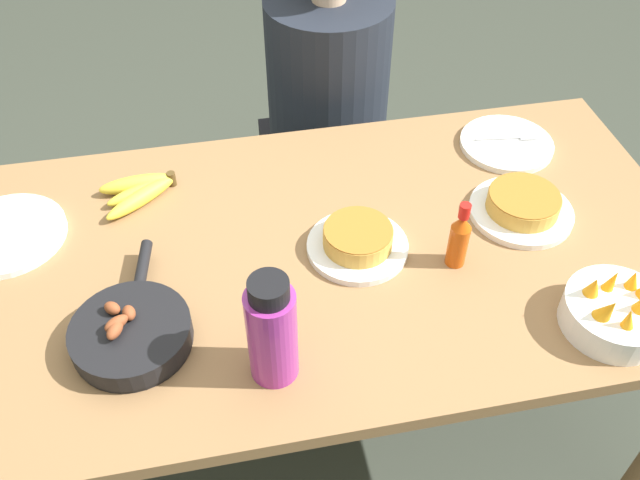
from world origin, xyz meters
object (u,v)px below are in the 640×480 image
(hot_sauce_bottle, at_px, (459,238))
(frittata_plate_center, at_px, (358,241))
(banana_bunch, at_px, (141,190))
(frittata_plate_side, at_px, (522,206))
(empty_plate_near_front, at_px, (506,144))
(person_figure, at_px, (328,140))
(empty_plate_far_left, at_px, (6,235))
(fruit_bowl_mango, at_px, (616,311))
(water_bottle, at_px, (272,331))
(skillet, at_px, (132,333))

(hot_sauce_bottle, bearing_deg, frittata_plate_center, 158.60)
(banana_bunch, xyz_separation_m, frittata_plate_side, (0.85, -0.23, 0.01))
(empty_plate_near_front, bearing_deg, banana_bunch, -178.93)
(hot_sauce_bottle, relative_size, person_figure, 0.13)
(empty_plate_near_front, xyz_separation_m, empty_plate_far_left, (-1.21, -0.10, -0.00))
(empty_plate_far_left, distance_m, hot_sauce_bottle, 0.98)
(frittata_plate_center, distance_m, hot_sauce_bottle, 0.21)
(frittata_plate_side, bearing_deg, banana_bunch, 164.91)
(banana_bunch, distance_m, fruit_bowl_mango, 1.06)
(hot_sauce_bottle, bearing_deg, water_bottle, -154.88)
(empty_plate_near_front, distance_m, water_bottle, 0.88)
(water_bottle, xyz_separation_m, person_figure, (0.30, 1.00, -0.36))
(skillet, relative_size, fruit_bowl_mango, 1.72)
(empty_plate_far_left, relative_size, hot_sauce_bottle, 1.59)
(water_bottle, bearing_deg, skillet, 156.11)
(empty_plate_near_front, distance_m, person_figure, 0.63)
(skillet, relative_size, empty_plate_near_front, 1.47)
(fruit_bowl_mango, bearing_deg, empty_plate_far_left, 158.13)
(frittata_plate_side, relative_size, water_bottle, 0.98)
(skillet, xyz_separation_m, empty_plate_far_left, (-0.28, 0.34, -0.02))
(skillet, distance_m, frittata_plate_side, 0.89)
(water_bottle, bearing_deg, banana_bunch, 113.78)
(skillet, relative_size, frittata_plate_side, 1.47)
(banana_bunch, distance_m, person_figure, 0.76)
(empty_plate_near_front, relative_size, water_bottle, 0.98)
(empty_plate_far_left, relative_size, water_bottle, 1.08)
(frittata_plate_center, bearing_deg, hot_sauce_bottle, -21.40)
(frittata_plate_center, bearing_deg, empty_plate_near_front, 31.81)
(hot_sauce_bottle, bearing_deg, frittata_plate_side, 30.03)
(empty_plate_far_left, distance_m, person_figure, 1.03)
(water_bottle, xyz_separation_m, hot_sauce_bottle, (0.42, 0.19, -0.04))
(water_bottle, relative_size, hot_sauce_bottle, 1.47)
(frittata_plate_center, bearing_deg, fruit_bowl_mango, -33.80)
(frittata_plate_side, xyz_separation_m, person_figure, (-0.31, 0.69, -0.27))
(frittata_plate_center, height_order, fruit_bowl_mango, fruit_bowl_mango)
(empty_plate_near_front, xyz_separation_m, water_bottle, (-0.68, -0.56, 0.11))
(frittata_plate_center, bearing_deg, empty_plate_far_left, 166.24)
(empty_plate_near_front, relative_size, hot_sauce_bottle, 1.44)
(frittata_plate_side, xyz_separation_m, fruit_bowl_mango, (0.05, -0.33, 0.01))
(empty_plate_near_front, xyz_separation_m, hot_sauce_bottle, (-0.26, -0.36, 0.06))
(skillet, bearing_deg, person_figure, -24.07)
(banana_bunch, bearing_deg, empty_plate_far_left, -164.24)
(frittata_plate_side, bearing_deg, fruit_bowl_mango, -81.93)
(frittata_plate_side, height_order, person_figure, person_figure)
(skillet, bearing_deg, hot_sauce_bottle, -74.76)
(empty_plate_near_front, bearing_deg, empty_plate_far_left, -175.27)
(frittata_plate_side, distance_m, empty_plate_near_front, 0.26)
(empty_plate_far_left, height_order, fruit_bowl_mango, fruit_bowl_mango)
(empty_plate_far_left, bearing_deg, empty_plate_near_front, 4.73)
(fruit_bowl_mango, bearing_deg, skillet, 171.55)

